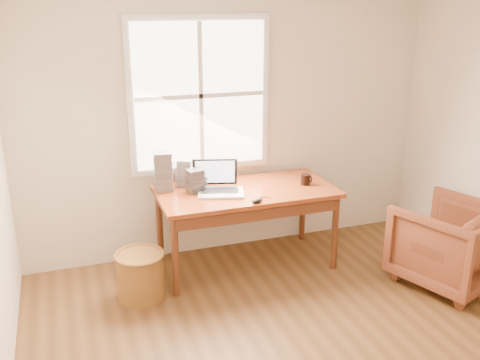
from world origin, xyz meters
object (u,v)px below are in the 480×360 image
object	(u,v)px
desk	(246,191)
coffee_mug	(305,179)
cd_stack_a	(185,173)
wicker_stool	(141,276)
armchair	(448,244)
laptop	(221,177)

from	to	relation	value
desk	coffee_mug	bearing A→B (deg)	-4.96
coffee_mug	cd_stack_a	distance (m)	1.11
coffee_mug	desk	bearing A→B (deg)	-165.63
coffee_mug	cd_stack_a	size ratio (longest dim) A/B	0.39
wicker_stool	coffee_mug	bearing A→B (deg)	8.01
armchair	desk	bearing A→B (deg)	-50.69
desk	coffee_mug	size ratio (longest dim) A/B	16.29
coffee_mug	wicker_stool	bearing A→B (deg)	-152.66
desk	coffee_mug	world-z (taller)	coffee_mug
desk	laptop	bearing A→B (deg)	-170.53
desk	laptop	size ratio (longest dim) A/B	3.64
laptop	coffee_mug	distance (m)	0.82
desk	laptop	xyz separation A→B (m)	(-0.25, -0.04, 0.18)
laptop	cd_stack_a	distance (m)	0.40
wicker_stool	cd_stack_a	bearing A→B (deg)	46.13
desk	coffee_mug	distance (m)	0.57
armchair	laptop	bearing A→B (deg)	-46.05
laptop	wicker_stool	bearing A→B (deg)	-147.61
wicker_stool	coffee_mug	distance (m)	1.72
coffee_mug	cd_stack_a	world-z (taller)	cd_stack_a
desk	cd_stack_a	xyz separation A→B (m)	(-0.50, 0.28, 0.15)
armchair	coffee_mug	world-z (taller)	coffee_mug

